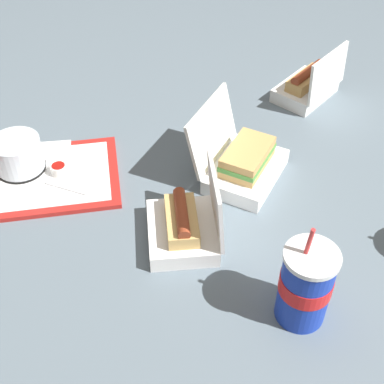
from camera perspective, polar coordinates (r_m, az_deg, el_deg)
ground_plane at (r=1.24m, az=0.15°, el=-1.70°), size 3.20×3.20×0.00m
food_tray at (r=1.35m, az=-15.71°, el=1.41°), size 0.42×0.33×0.01m
cake_container at (r=1.36m, az=-18.06°, el=3.73°), size 0.12×0.12×0.09m
ketchup_cup at (r=1.34m, az=-14.02°, el=2.40°), size 0.04×0.04×0.02m
napkin_stack at (r=1.41m, az=-14.89°, el=3.95°), size 0.12×0.12×0.00m
plastic_fork at (r=1.30m, az=-13.31°, el=0.47°), size 0.09×0.08×0.00m
clamshell_hotdog_back at (r=1.61m, az=12.29°, el=11.07°), size 0.22×0.20×0.16m
clamshell_sandwich_front at (r=1.29m, az=5.43°, el=3.16°), size 0.28×0.28×0.18m
clamshell_hotdog_corner at (r=1.14m, az=-0.65°, el=-3.54°), size 0.20×0.21×0.18m
soda_cup_front at (r=1.00m, az=12.01°, el=-9.69°), size 0.10×0.10×0.23m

